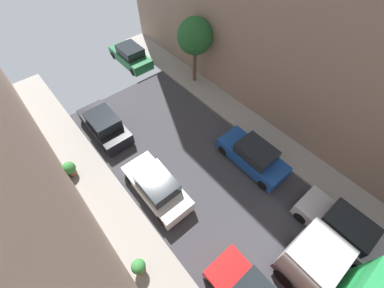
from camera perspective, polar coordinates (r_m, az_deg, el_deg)
ground at (r=13.41m, az=23.19°, el=-24.66°), size 32.00×32.00×0.00m
sidewalk_right at (r=15.99m, az=33.26°, el=-10.80°), size 2.00×44.00×0.15m
parked_car_left_4 at (r=13.22m, az=-8.20°, el=-9.84°), size 1.78×4.20×1.57m
parked_car_left_5 at (r=16.61m, az=-19.74°, el=4.20°), size 1.78×4.20×1.57m
parked_car_right_2 at (r=14.12m, az=31.58°, el=-16.42°), size 1.78×4.20×1.57m
parked_car_right_3 at (r=14.57m, az=14.05°, el=-2.68°), size 1.78×4.20×1.57m
parked_car_right_4 at (r=22.26m, az=-14.11°, el=19.32°), size 1.78×4.20×1.57m
street_tree_1 at (r=18.06m, az=0.68°, el=23.76°), size 2.47×2.47×4.81m
potted_plant_0 at (r=15.31m, az=-26.68°, el=-5.17°), size 0.72×0.72×0.96m
potted_plant_4 at (r=12.04m, az=-12.30°, el=-26.21°), size 0.63×0.63×0.96m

